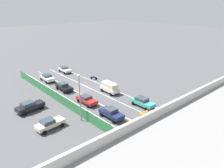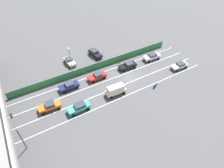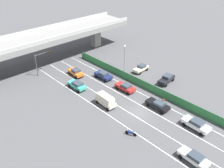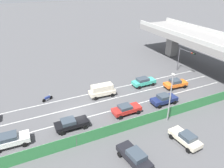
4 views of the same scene
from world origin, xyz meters
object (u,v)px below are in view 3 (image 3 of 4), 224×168
at_px(car_taxi_orange, 76,72).
at_px(motorcycle, 131,133).
at_px(car_sedan_navy, 103,75).
at_px(parked_sedan_cream, 141,68).
at_px(car_sedan_red, 125,87).
at_px(car_sedan_black, 158,105).
at_px(traffic_light, 41,59).
at_px(traffic_cone, 164,99).
at_px(car_van_cream, 106,100).
at_px(car_taxi_teal, 77,85).
at_px(car_sedan_white, 196,124).
at_px(street_lamp, 124,58).
at_px(parked_sedan_dark, 167,79).
at_px(car_hatchback_white, 194,158).

relative_size(car_taxi_orange, motorcycle, 2.40).
height_order(car_sedan_navy, parked_sedan_cream, car_sedan_navy).
bearing_deg(car_sedan_red, motorcycle, -132.25).
xyz_separation_m(car_sedan_black, traffic_light, (-8.35, 26.92, 2.88)).
bearing_deg(car_sedan_black, car_sedan_navy, 89.09).
relative_size(motorcycle, traffic_cone, 2.86).
distance_m(car_van_cream, traffic_cone, 11.40).
bearing_deg(motorcycle, car_taxi_teal, 82.55).
relative_size(car_sedan_white, car_taxi_orange, 1.06).
xyz_separation_m(car_taxi_teal, motorcycle, (-2.28, -17.43, -0.44)).
relative_size(car_sedan_red, street_lamp, 0.59).
height_order(motorcycle, traffic_light, traffic_light).
relative_size(car_sedan_navy, traffic_light, 0.84).
xyz_separation_m(parked_sedan_dark, traffic_light, (-17.42, 22.31, 2.79)).
bearing_deg(parked_sedan_cream, motorcycle, -143.25).
distance_m(car_taxi_orange, street_lamp, 11.64).
relative_size(parked_sedan_dark, parked_sedan_cream, 1.12).
height_order(car_sedan_black, parked_sedan_cream, parked_sedan_cream).
bearing_deg(car_sedan_black, parked_sedan_cream, 52.80).
xyz_separation_m(car_sedan_navy, car_sedan_black, (-0.25, -15.41, -0.03)).
distance_m(car_sedan_red, traffic_cone, 8.20).
bearing_deg(car_taxi_orange, car_sedan_red, -73.90).
relative_size(car_taxi_teal, traffic_light, 0.87).
height_order(car_sedan_black, car_van_cream, car_van_cream).
xyz_separation_m(motorcycle, parked_sedan_dark, (17.98, 6.09, 0.49)).
relative_size(motorcycle, parked_sedan_cream, 0.43).
distance_m(car_sedan_black, car_taxi_orange, 21.11).
relative_size(car_van_cream, parked_sedan_dark, 0.93).
bearing_deg(car_taxi_orange, street_lamp, -45.62).
bearing_deg(parked_sedan_cream, parked_sedan_dark, -89.98).
relative_size(car_sedan_navy, car_sedan_white, 0.93).
distance_m(parked_sedan_dark, parked_sedan_cream, 7.34).
bearing_deg(car_sedan_white, traffic_light, 103.60).
relative_size(car_hatchback_white, motorcycle, 2.40).
relative_size(parked_sedan_dark, street_lamp, 0.65).
xyz_separation_m(car_sedan_navy, car_sedan_white, (-0.21, -23.14, 0.03)).
bearing_deg(car_taxi_orange, traffic_light, 129.04).
distance_m(car_sedan_black, car_hatchback_white, 13.00).
height_order(motorcycle, parked_sedan_dark, parked_sedan_dark).
distance_m(car_taxi_teal, car_taxi_orange, 5.84).
xyz_separation_m(car_taxi_orange, traffic_cone, (6.35, -20.03, -0.59)).
relative_size(car_hatchback_white, parked_sedan_dark, 0.91).
height_order(car_taxi_teal, parked_sedan_dark, parked_sedan_dark).
bearing_deg(motorcycle, car_sedan_red, 47.75).
xyz_separation_m(car_taxi_orange, parked_sedan_cream, (12.48, -8.89, -0.02)).
distance_m(car_sedan_white, motorcycle, 10.93).
relative_size(car_sedan_white, traffic_cone, 7.26).
bearing_deg(car_taxi_orange, car_van_cream, -102.25).
xyz_separation_m(car_sedan_navy, car_hatchback_white, (-6.82, -26.62, -0.04)).
bearing_deg(street_lamp, traffic_cone, -96.49).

